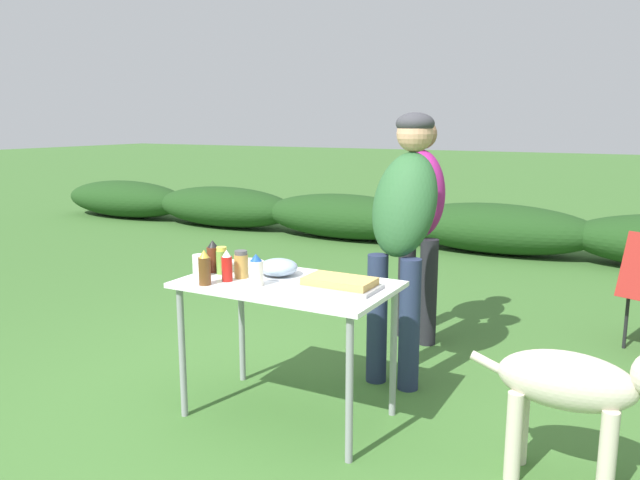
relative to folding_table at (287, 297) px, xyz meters
name	(u,v)px	position (x,y,z in m)	size (l,w,h in m)	color
ground_plane	(289,415)	(0.00, 0.00, -0.66)	(60.00, 60.00, 0.00)	#3D6B2D
shrub_hedge	(495,228)	(0.00, 4.78, -0.37)	(14.40, 0.90, 0.60)	#1E4219
folding_table	(287,297)	(0.00, 0.00, 0.00)	(1.10, 0.64, 0.74)	white
food_tray	(340,283)	(0.29, 0.02, 0.10)	(0.39, 0.23, 0.06)	#9E9EA3
plate_stack	(246,265)	(-0.36, 0.15, 0.10)	(0.21, 0.21, 0.04)	white
mixing_bowl	(278,267)	(-0.12, 0.10, 0.12)	(0.21, 0.21, 0.09)	#99B2CC
paper_cup_stack	(200,265)	(-0.48, -0.10, 0.13)	(0.08, 0.08, 0.12)	white
spice_jar	(241,265)	(-0.26, -0.03, 0.15)	(0.07, 0.07, 0.15)	#B2893D
ketchup_bottle	(227,266)	(-0.29, -0.13, 0.16)	(0.06, 0.06, 0.17)	red
bbq_sauce_bottle	(213,257)	(-0.48, 0.00, 0.16)	(0.07, 0.07, 0.18)	#562314
mayo_bottle	(256,271)	(-0.10, -0.13, 0.16)	(0.07, 0.07, 0.16)	silver
beer_bottle	(205,268)	(-0.34, -0.24, 0.16)	(0.06, 0.06, 0.18)	brown
relish_jar	(222,261)	(-0.41, -0.01, 0.15)	(0.06, 0.06, 0.15)	olive
standing_person_with_beanie	(404,218)	(0.35, 0.75, 0.34)	(0.42, 0.52, 1.61)	#232D4C
standing_person_in_gray_fleece	(419,212)	(0.20, 1.45, 0.27)	(0.47, 0.42, 1.58)	black
dog	(579,389)	(1.43, 0.02, -0.22)	(0.90, 0.25, 0.66)	beige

